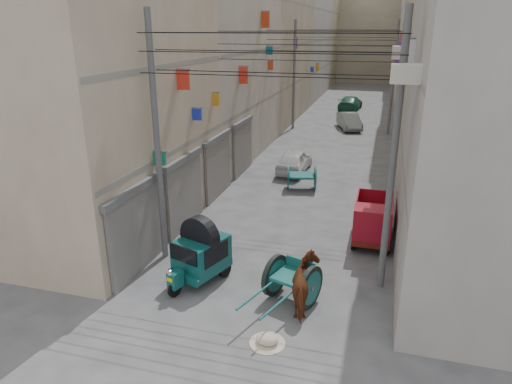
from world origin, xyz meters
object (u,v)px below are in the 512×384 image
(auto_rickshaw, at_px, (200,252))
(second_cart, at_px, (302,177))
(mini_truck, at_px, (373,224))
(distant_car_grey, at_px, (349,121))
(tonga_cart, at_px, (292,281))
(distant_car_green, at_px, (350,103))
(feed_sack, at_px, (267,339))
(distant_car_white, at_px, (294,161))
(horse, at_px, (306,286))

(auto_rickshaw, bearing_deg, second_cart, 99.92)
(mini_truck, distance_m, distant_car_grey, 20.26)
(tonga_cart, bearing_deg, distant_car_green, 111.51)
(second_cart, relative_size, distant_car_green, 0.35)
(auto_rickshaw, bearing_deg, distant_car_green, 105.91)
(feed_sack, distance_m, distant_car_green, 35.68)
(auto_rickshaw, bearing_deg, distant_car_grey, 103.16)
(feed_sack, distance_m, distant_car_white, 14.61)
(mini_truck, bearing_deg, auto_rickshaw, -140.85)
(horse, bearing_deg, auto_rickshaw, -22.64)
(tonga_cart, distance_m, feed_sack, 2.12)
(tonga_cart, height_order, second_cart, tonga_cart)
(auto_rickshaw, height_order, second_cart, auto_rickshaw)
(second_cart, bearing_deg, tonga_cart, -92.90)
(auto_rickshaw, xyz_separation_m, second_cart, (1.46, 9.22, -0.30))
(mini_truck, relative_size, distant_car_white, 0.81)
(horse, bearing_deg, distant_car_white, -88.67)
(distant_car_white, relative_size, distant_car_green, 0.80)
(distant_car_grey, bearing_deg, tonga_cart, -106.47)
(distant_car_white, bearing_deg, tonga_cart, 102.83)
(mini_truck, distance_m, second_cart, 6.26)
(feed_sack, height_order, distant_car_green, distant_car_green)
(horse, bearing_deg, distant_car_green, -98.63)
(tonga_cart, xyz_separation_m, mini_truck, (2.05, 4.43, 0.14))
(second_cart, bearing_deg, horse, -90.57)
(second_cart, bearing_deg, feed_sack, -95.37)
(distant_car_green, bearing_deg, auto_rickshaw, 91.96)
(second_cart, distance_m, distant_car_green, 24.02)
(mini_truck, xyz_separation_m, second_cart, (-3.53, 5.17, -0.15))
(feed_sack, distance_m, distant_car_grey, 26.58)
(tonga_cart, bearing_deg, mini_truck, 84.69)
(mini_truck, xyz_separation_m, distant_car_green, (-3.23, 29.19, -0.14))
(second_cart, height_order, horse, horse)
(feed_sack, height_order, distant_car_white, distant_car_white)
(second_cart, height_order, distant_car_grey, distant_car_grey)
(mini_truck, height_order, distant_car_green, mini_truck)
(distant_car_white, bearing_deg, mini_truck, 121.07)
(horse, xyz_separation_m, distant_car_grey, (-0.97, 24.82, -0.12))
(mini_truck, bearing_deg, horse, -108.40)
(second_cart, relative_size, distant_car_grey, 0.42)
(auto_rickshaw, height_order, distant_car_white, auto_rickshaw)
(auto_rickshaw, xyz_separation_m, feed_sack, (2.76, -2.43, -0.81))
(auto_rickshaw, distance_m, distant_car_white, 12.02)
(second_cart, bearing_deg, distant_car_green, 77.59)
(distant_car_white, relative_size, distant_car_grey, 0.96)
(tonga_cart, xyz_separation_m, distant_car_white, (-2.41, 12.38, -0.04))
(distant_car_grey, bearing_deg, mini_truck, -100.41)
(mini_truck, distance_m, distant_car_green, 29.37)
(feed_sack, xyz_separation_m, distant_car_green, (-1.00, 35.66, 0.51))
(feed_sack, bearing_deg, distant_car_grey, 90.68)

